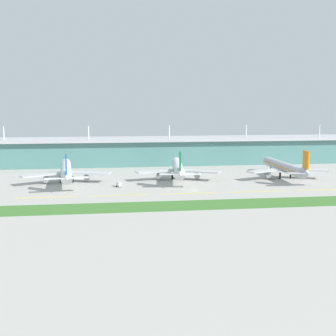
{
  "coord_description": "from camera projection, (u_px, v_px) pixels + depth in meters",
  "views": [
    {
      "loc": [
        -39.74,
        -203.93,
        42.25
      ],
      "look_at": [
        -8.88,
        30.33,
        7.0
      ],
      "focal_mm": 45.22,
      "sensor_mm": 36.0,
      "label": 1
    }
  ],
  "objects": [
    {
      "name": "taxiway_stripe_mid_east",
      "position": [
        258.0,
        192.0,
        208.35
      ],
      "size": [
        28.0,
        0.7,
        0.04
      ],
      "primitive_type": "cube",
      "color": "yellow",
      "rests_on": "ground"
    },
    {
      "name": "airliner_far",
      "position": [
        285.0,
        167.0,
        245.52
      ],
      "size": [
        48.8,
        62.56,
        18.9
      ],
      "color": "#ADB2BC",
      "rests_on": "ground"
    },
    {
      "name": "taxiway_stripe_east",
      "position": [
        323.0,
        190.0,
        212.75
      ],
      "size": [
        28.0,
        0.7,
        0.04
      ],
      "primitive_type": "cube",
      "color": "yellow",
      "rests_on": "ground"
    },
    {
      "name": "taxiway_stripe_mid_west",
      "position": [
        119.0,
        195.0,
        199.57
      ],
      "size": [
        28.0,
        0.7,
        0.04
      ],
      "primitive_type": "cube",
      "color": "yellow",
      "rests_on": "ground"
    },
    {
      "name": "taxiway_stripe_centre",
      "position": [
        190.0,
        193.0,
        203.96
      ],
      "size": [
        28.0,
        0.7,
        0.04
      ],
      "primitive_type": "cube",
      "color": "yellow",
      "rests_on": "ground"
    },
    {
      "name": "airliner_near",
      "position": [
        66.0,
        171.0,
        232.63
      ],
      "size": [
        48.51,
        69.56,
        18.9
      ],
      "color": "white",
      "rests_on": "ground"
    },
    {
      "name": "grass_verge",
      "position": [
        207.0,
        205.0,
        180.75
      ],
      "size": [
        300.0,
        18.0,
        0.1
      ],
      "primitive_type": "cube",
      "color": "#3D702D",
      "rests_on": "ground"
    },
    {
      "name": "airliner_middle",
      "position": [
        178.0,
        168.0,
        241.71
      ],
      "size": [
        48.48,
        63.08,
        18.9
      ],
      "color": "silver",
      "rests_on": "ground"
    },
    {
      "name": "ground_plane",
      "position": [
        193.0,
        190.0,
        211.34
      ],
      "size": [
        600.0,
        600.0,
        0.0
      ],
      "primitive_type": "plane",
      "color": "#A8A59E"
    },
    {
      "name": "terminal_building",
      "position": [
        168.0,
        151.0,
        305.06
      ],
      "size": [
        288.0,
        34.0,
        28.06
      ],
      "color": "slate",
      "rests_on": "ground"
    },
    {
      "name": "baggage_cart",
      "position": [
        119.0,
        184.0,
        220.21
      ],
      "size": [
        3.05,
        4.0,
        2.48
      ],
      "color": "silver",
      "rests_on": "ground"
    },
    {
      "name": "taxiway_stripe_west",
      "position": [
        45.0,
        197.0,
        195.18
      ],
      "size": [
        28.0,
        0.7,
        0.04
      ],
      "primitive_type": "cube",
      "color": "yellow",
      "rests_on": "ground"
    }
  ]
}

